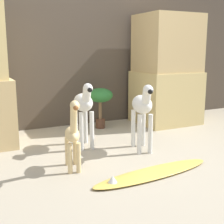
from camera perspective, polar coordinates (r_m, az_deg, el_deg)
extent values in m
plane|color=#9E937F|center=(2.73, 3.89, -9.69)|extent=(14.00, 14.00, 0.00)
cube|color=#473D33|center=(4.07, -7.94, 12.99)|extent=(6.40, 0.08, 2.20)
cube|color=#D1B775|center=(4.26, 9.77, 2.63)|extent=(0.77, 0.68, 0.69)
cube|color=tan|center=(4.21, 10.10, 12.23)|extent=(0.73, 0.64, 0.73)
cylinder|color=silver|center=(3.00, 7.01, -3.99)|extent=(0.04, 0.04, 0.38)
cylinder|color=silver|center=(2.97, 5.04, -4.11)|extent=(0.04, 0.04, 0.38)
cylinder|color=silver|center=(3.21, 5.74, -2.90)|extent=(0.04, 0.04, 0.38)
cylinder|color=silver|center=(3.18, 3.89, -3.00)|extent=(0.04, 0.04, 0.38)
ellipsoid|color=silver|center=(3.03, 5.50, 1.40)|extent=(0.26, 0.37, 0.18)
cylinder|color=silver|center=(2.88, 6.33, 2.91)|extent=(0.11, 0.14, 0.16)
ellipsoid|color=silver|center=(2.83, 6.62, 4.05)|extent=(0.12, 0.17, 0.09)
sphere|color=black|center=(2.77, 7.02, 3.72)|extent=(0.05, 0.05, 0.05)
cube|color=black|center=(2.88, 6.33, 3.05)|extent=(0.04, 0.07, 0.13)
cylinder|color=silver|center=(3.10, -3.70, -3.41)|extent=(0.04, 0.04, 0.38)
cylinder|color=silver|center=(3.07, -5.62, -3.57)|extent=(0.04, 0.04, 0.38)
cylinder|color=silver|center=(3.32, -4.85, -2.42)|extent=(0.04, 0.04, 0.38)
cylinder|color=silver|center=(3.29, -6.65, -2.57)|extent=(0.04, 0.04, 0.38)
ellipsoid|color=silver|center=(3.14, -5.31, 1.75)|extent=(0.21, 0.35, 0.18)
cylinder|color=silver|center=(2.99, -4.64, 3.24)|extent=(0.09, 0.13, 0.16)
ellipsoid|color=silver|center=(2.93, -4.44, 4.36)|extent=(0.10, 0.16, 0.09)
sphere|color=black|center=(2.87, -4.08, 4.06)|extent=(0.05, 0.05, 0.05)
cube|color=black|center=(2.98, -4.65, 3.38)|extent=(0.03, 0.07, 0.13)
cylinder|color=#E0C184|center=(2.55, -6.14, -8.33)|extent=(0.04, 0.04, 0.25)
cylinder|color=#E0C184|center=(2.54, -7.70, -8.44)|extent=(0.04, 0.04, 0.25)
cylinder|color=#E0C184|center=(2.73, -6.74, -6.98)|extent=(0.04, 0.04, 0.25)
cylinder|color=#E0C184|center=(2.72, -8.19, -7.08)|extent=(0.04, 0.04, 0.25)
ellipsoid|color=#E0C184|center=(2.58, -7.30, -4.04)|extent=(0.17, 0.29, 0.12)
cylinder|color=#E0C184|center=(2.43, -7.04, -1.29)|extent=(0.08, 0.14, 0.27)
ellipsoid|color=#E0C184|center=(2.33, -6.84, 1.16)|extent=(0.09, 0.14, 0.08)
sphere|color=brown|center=(2.28, -6.66, 0.76)|extent=(0.04, 0.04, 0.04)
cylinder|color=#513323|center=(3.95, -2.16, -2.07)|extent=(0.12, 0.12, 0.12)
cylinder|color=brown|center=(3.92, -2.17, 0.29)|extent=(0.04, 0.04, 0.21)
ellipsoid|color=#286B2D|center=(3.88, -2.20, 3.08)|extent=(0.32, 0.32, 0.18)
ellipsoid|color=gold|center=(2.56, 7.66, -10.93)|extent=(1.13, 0.34, 0.03)
cone|color=white|center=(2.33, 0.11, -12.17)|extent=(0.08, 0.08, 0.05)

